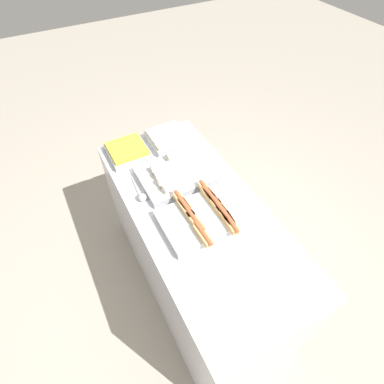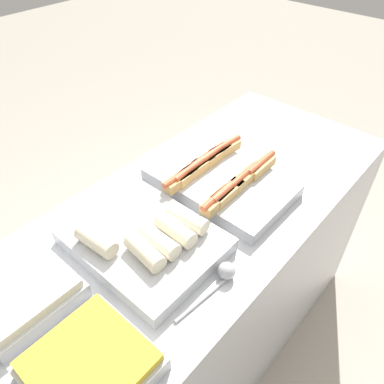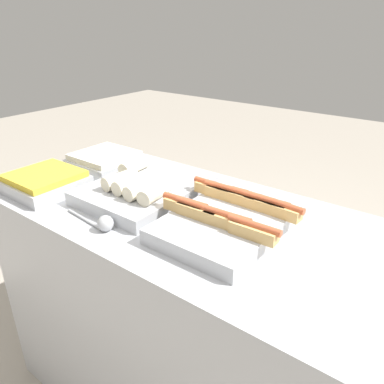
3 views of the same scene
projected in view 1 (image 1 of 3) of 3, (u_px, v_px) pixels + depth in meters
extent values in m
plane|color=#ADA393|center=(196.00, 280.00, 2.47)|extent=(12.00, 12.00, 0.00)
cube|color=#B7BABF|center=(197.00, 250.00, 2.12)|extent=(1.62, 0.73, 0.95)
cube|color=#B7BABF|center=(205.00, 217.00, 1.69)|extent=(0.32, 0.50, 0.05)
cube|color=tan|center=(221.00, 210.00, 1.67)|extent=(0.14, 0.05, 0.04)
cylinder|color=#C15633|center=(222.00, 208.00, 1.65)|extent=(0.16, 0.03, 0.02)
cube|color=tan|center=(211.00, 198.00, 1.73)|extent=(0.14, 0.05, 0.04)
cylinder|color=#C15633|center=(211.00, 195.00, 1.71)|extent=(0.16, 0.03, 0.02)
cube|color=tan|center=(182.00, 202.00, 1.71)|extent=(0.14, 0.05, 0.04)
cylinder|color=#C15633|center=(182.00, 200.00, 1.69)|extent=(0.16, 0.03, 0.02)
cube|color=tan|center=(195.00, 222.00, 1.62)|extent=(0.14, 0.05, 0.04)
cylinder|color=#C15633|center=(195.00, 219.00, 1.60)|extent=(0.16, 0.03, 0.02)
cube|color=tan|center=(230.00, 223.00, 1.61)|extent=(0.14, 0.06, 0.04)
cylinder|color=#C15633|center=(230.00, 221.00, 1.60)|extent=(0.16, 0.03, 0.02)
cube|color=tan|center=(207.00, 192.00, 1.76)|extent=(0.14, 0.05, 0.04)
cylinder|color=#C15633|center=(207.00, 190.00, 1.74)|extent=(0.16, 0.02, 0.02)
cube|color=tan|center=(203.00, 235.00, 1.56)|extent=(0.14, 0.05, 0.04)
cylinder|color=#C15633|center=(203.00, 233.00, 1.54)|extent=(0.16, 0.03, 0.02)
cube|color=tan|center=(186.00, 209.00, 1.67)|extent=(0.14, 0.05, 0.04)
cylinder|color=#C15633|center=(186.00, 207.00, 1.66)|extent=(0.16, 0.03, 0.02)
cube|color=tan|center=(225.00, 216.00, 1.64)|extent=(0.14, 0.05, 0.04)
cylinder|color=#C15633|center=(226.00, 214.00, 1.63)|extent=(0.16, 0.03, 0.02)
cube|color=tan|center=(216.00, 203.00, 1.70)|extent=(0.14, 0.04, 0.04)
cylinder|color=#C15633|center=(216.00, 201.00, 1.69)|extent=(0.16, 0.02, 0.02)
cube|color=#B7BABF|center=(176.00, 175.00, 1.91)|extent=(0.36, 0.45, 0.05)
cylinder|color=beige|center=(176.00, 154.00, 1.97)|extent=(0.06, 0.14, 0.05)
cylinder|color=beige|center=(165.00, 172.00, 1.85)|extent=(0.06, 0.13, 0.05)
cylinder|color=beige|center=(162.00, 167.00, 1.89)|extent=(0.07, 0.14, 0.05)
cylinder|color=beige|center=(173.00, 185.00, 1.78)|extent=(0.07, 0.14, 0.05)
cylinder|color=beige|center=(168.00, 179.00, 1.81)|extent=(0.06, 0.14, 0.05)
cube|color=#B7BABF|center=(128.00, 153.00, 2.05)|extent=(0.26, 0.26, 0.05)
cube|color=gold|center=(127.00, 148.00, 2.03)|extent=(0.24, 0.24, 0.02)
cube|color=#B7BABF|center=(168.00, 139.00, 2.15)|extent=(0.26, 0.26, 0.05)
cube|color=silver|center=(167.00, 135.00, 2.12)|extent=(0.24, 0.24, 0.02)
cylinder|color=#B2B5BA|center=(136.00, 189.00, 1.86)|extent=(0.21, 0.03, 0.01)
sphere|color=#B2B5BA|center=(142.00, 197.00, 1.79)|extent=(0.05, 0.05, 0.05)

